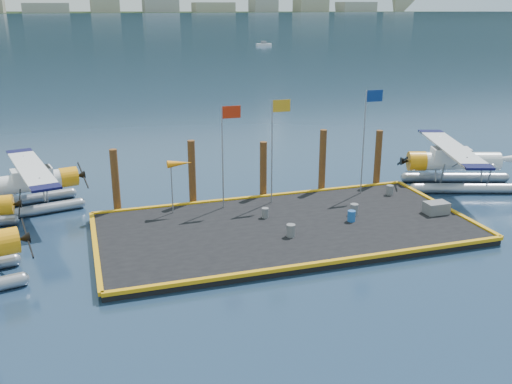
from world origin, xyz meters
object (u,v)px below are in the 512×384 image
drum_1 (351,216)px  piling_0 (116,183)px  drum_2 (354,209)px  piling_4 (378,160)px  drum_3 (291,230)px  crate (436,208)px  piling_1 (192,175)px  drum_4 (390,190)px  flagpole_red (226,141)px  flagpole_blue (367,127)px  seaplane_c (26,186)px  flagpole_yellow (275,136)px  piling_2 (263,172)px  windsock (179,165)px  drum_0 (265,213)px  piling_3 (322,163)px  seaplane_d (456,164)px

drum_1 → piling_0: bearing=154.1°
drum_2 → piling_4: size_ratio=0.16×
drum_3 → crate: 9.22m
drum_2 → piling_1: 9.80m
drum_4 → piling_1: bearing=168.5°
crate → flagpole_red: (-11.19, 4.64, 3.66)m
drum_3 → drum_4: drum_3 is taller
flagpole_blue → seaplane_c: bearing=168.4°
drum_3 → seaplane_c: bearing=144.4°
drum_1 → crate: crate is taller
piling_4 → drum_1: bearing=-129.1°
drum_2 → flagpole_red: (-6.59, 3.44, 3.67)m
drum_1 → flagpole_yellow: 6.48m
seaplane_c → crate: bearing=56.3°
drum_1 → piling_2: (-3.18, 5.92, 1.20)m
piling_4 → piling_1: bearing=180.0°
drum_2 → piling_2: 6.42m
flagpole_yellow → piling_2: 3.07m
crate → piling_4: (-0.40, 6.24, 1.27)m
crate → piling_1: bearing=154.2°
crate → piling_4: 6.38m
piling_1 → flagpole_yellow: bearing=-18.8°
drum_3 → flagpole_red: bearing=110.6°
seaplane_c → flagpole_blue: size_ratio=1.53×
drum_1 → drum_2: size_ratio=0.95×
crate → windsock: windsock is taller
flagpole_blue → piling_4: (1.80, 1.60, -2.69)m
drum_2 → drum_3: 4.96m
flagpole_yellow → piling_4: 8.35m
drum_0 → flagpole_blue: (7.38, 2.33, 4.01)m
flagpole_red → flagpole_yellow: flagpole_yellow is taller
drum_2 → drum_0: bearing=167.3°
drum_3 → windsock: bearing=131.5°
flagpole_red → piling_3: flagpole_red is taller
flagpole_red → piling_4: 11.17m
windsock → piling_2: (5.53, 1.60, -1.33)m
drum_1 → windsock: (-8.71, 4.32, 2.52)m
windsock → piling_2: bearing=16.1°
piling_1 → flagpole_red: bearing=-43.2°
crate → flagpole_red: bearing=157.5°
seaplane_d → drum_2: seaplane_d is taller
seaplane_c → drum_1: 19.23m
windsock → piling_1: piling_1 is taller
windsock → piling_0: piling_0 is taller
seaplane_d → piling_1: 17.75m
drum_1 → flagpole_red: flagpole_red is taller
crate → piling_2: bearing=143.4°
flagpole_yellow → piling_3: 4.75m
drum_4 → drum_0: bearing=-170.5°
flagpole_yellow → crate: bearing=-29.5°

